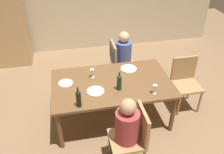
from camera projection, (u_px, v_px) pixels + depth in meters
The scene contains 14 objects.
ground_plane at pixel (112, 116), 4.09m from camera, with size 10.00×10.00×0.00m, color #846647.
dining_table at pixel (112, 86), 3.72m from camera, with size 1.86×1.12×0.72m.
chair_near at pixel (133, 135), 3.04m from camera, with size 0.44×0.44×0.92m.
chair_far_right at pixel (117, 58), 4.57m from camera, with size 0.46×0.44×0.92m.
chair_right_end at pixel (185, 80), 4.08m from camera, with size 0.44×0.44×0.92m.
person_woman_host at pixel (125, 130), 2.96m from camera, with size 0.35×0.30×1.12m.
person_man_bearded at pixel (125, 55), 4.56m from camera, with size 0.35×0.31×1.13m.
wine_bottle_tall_green at pixel (119, 82), 3.46m from camera, with size 0.07×0.07×0.31m.
wine_bottle_dark_red at pixel (79, 98), 3.14m from camera, with size 0.07×0.07×0.31m.
wine_glass_near_left at pixel (155, 88), 3.39m from camera, with size 0.07×0.07×0.15m.
wine_glass_centre at pixel (92, 72), 3.74m from camera, with size 0.07×0.07×0.15m.
dinner_plate_host at pixel (96, 91), 3.48m from camera, with size 0.26×0.26×0.01m, color silver.
dinner_plate_guest_left at pixel (129, 69), 4.01m from camera, with size 0.27×0.27×0.01m, color white.
dinner_plate_guest_right at pixel (66, 83), 3.65m from camera, with size 0.22×0.22×0.01m, color white.
Camera 1 is at (-0.60, -2.95, 2.85)m, focal length 37.91 mm.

